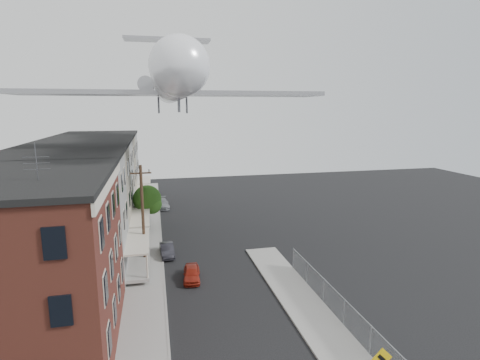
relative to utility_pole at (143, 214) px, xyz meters
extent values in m
cube|color=gray|center=(0.10, 6.00, -4.61)|extent=(3.00, 62.00, 0.12)
cube|color=gray|center=(11.10, -12.00, -4.61)|extent=(3.00, 26.00, 0.12)
cube|color=gray|center=(1.55, 6.00, -4.60)|extent=(0.15, 62.00, 0.14)
cube|color=gray|center=(9.65, -12.00, -4.60)|extent=(0.15, 26.00, 0.14)
cube|color=#361A11|center=(-6.40, -11.00, 0.33)|extent=(10.00, 12.00, 10.00)
cube|color=black|center=(-6.40, -11.00, 5.48)|extent=(10.30, 12.30, 0.30)
cube|color=beige|center=(-1.32, -11.00, 5.03)|extent=(0.16, 12.20, 0.60)
cylinder|color=#515156|center=(-4.40, -13.00, 6.48)|extent=(0.04, 0.04, 2.00)
cube|color=slate|center=(-6.40, -1.50, 0.33)|extent=(10.00, 7.00, 10.00)
cube|color=black|center=(-6.40, -1.50, 5.48)|extent=(10.25, 7.00, 0.30)
cube|color=gray|center=(-0.50, -1.50, -4.12)|extent=(1.80, 6.40, 0.25)
cube|color=beige|center=(-0.50, -1.50, -1.92)|extent=(1.90, 6.50, 0.15)
cube|color=gray|center=(-6.40, 5.50, 0.33)|extent=(10.00, 7.00, 10.00)
cube|color=black|center=(-6.40, 5.50, 5.48)|extent=(10.25, 7.00, 0.30)
cube|color=gray|center=(-0.50, 5.50, -4.12)|extent=(1.80, 6.40, 0.25)
cube|color=beige|center=(-0.50, 5.50, -1.92)|extent=(1.90, 6.50, 0.15)
cube|color=slate|center=(-6.40, 12.50, 0.33)|extent=(10.00, 7.00, 10.00)
cube|color=black|center=(-6.40, 12.50, 5.48)|extent=(10.25, 7.00, 0.30)
cube|color=gray|center=(-0.50, 12.50, -4.12)|extent=(1.80, 6.40, 0.25)
cube|color=beige|center=(-0.50, 12.50, -1.92)|extent=(1.90, 6.50, 0.15)
cube|color=gray|center=(-6.40, 19.50, 0.33)|extent=(10.00, 7.00, 10.00)
cube|color=black|center=(-6.40, 19.50, 5.48)|extent=(10.25, 7.00, 0.30)
cube|color=gray|center=(-0.50, 19.50, -4.12)|extent=(1.80, 6.40, 0.25)
cube|color=beige|center=(-0.50, 19.50, -1.92)|extent=(1.90, 6.50, 0.15)
cube|color=slate|center=(-6.40, 26.50, 0.33)|extent=(10.00, 7.00, 10.00)
cube|color=black|center=(-6.40, 26.50, 5.48)|extent=(10.25, 7.00, 0.30)
cube|color=gray|center=(-0.50, 26.50, -4.12)|extent=(1.80, 6.40, 0.25)
cube|color=beige|center=(-0.50, 26.50, -1.92)|extent=(1.90, 6.50, 0.15)
cylinder|color=gray|center=(12.60, -16.00, -3.72)|extent=(0.06, 0.06, 1.90)
cylinder|color=gray|center=(12.60, -13.00, -3.72)|extent=(0.06, 0.06, 1.90)
cylinder|color=gray|center=(12.60, -10.00, -3.72)|extent=(0.06, 0.06, 1.90)
cylinder|color=gray|center=(12.60, -7.00, -3.72)|extent=(0.06, 0.06, 1.90)
cylinder|color=gray|center=(12.60, -4.00, -3.72)|extent=(0.06, 0.06, 1.90)
cube|color=gray|center=(12.60, -13.00, -2.82)|extent=(0.04, 18.00, 0.04)
cube|color=gray|center=(12.60, -13.00, -3.72)|extent=(0.02, 18.00, 1.80)
cube|color=#E4B70C|center=(11.20, -19.04, -2.42)|extent=(1.10, 0.03, 1.10)
cube|color=black|center=(11.20, -19.06, -2.42)|extent=(0.52, 0.02, 0.52)
cylinder|color=black|center=(0.00, 0.00, -0.17)|extent=(0.26, 0.26, 9.00)
cube|color=black|center=(0.00, 0.00, 3.63)|extent=(1.80, 0.12, 0.12)
cylinder|color=black|center=(-0.70, 0.00, 3.83)|extent=(0.08, 0.08, 0.25)
cylinder|color=black|center=(0.70, 0.00, 3.83)|extent=(0.08, 0.08, 0.25)
cylinder|color=black|center=(0.20, 10.00, -3.47)|extent=(0.24, 0.24, 2.40)
sphere|color=#1F4211|center=(0.20, 10.00, -1.07)|extent=(3.20, 3.20, 3.20)
sphere|color=#1F4211|center=(0.70, 9.70, -1.63)|extent=(2.24, 2.24, 2.24)
imported|color=maroon|center=(3.76, -4.15, -4.11)|extent=(1.64, 3.42, 1.13)
imported|color=black|center=(2.00, 1.50, -4.10)|extent=(1.39, 3.52, 1.14)
imported|color=gray|center=(2.00, 19.39, -4.05)|extent=(2.03, 4.41, 1.25)
cylinder|color=white|center=(3.18, 4.38, 11.59)|extent=(4.21, 27.53, 3.66)
sphere|color=white|center=(2.90, -9.34, 11.59)|extent=(3.66, 3.66, 3.66)
cone|color=white|center=(3.45, 18.11, 11.59)|extent=(3.73, 3.51, 3.66)
cube|color=#939399|center=(3.14, 2.67, 10.44)|extent=(27.55, 5.36, 0.40)
cylinder|color=#939399|center=(0.63, 14.16, 11.82)|extent=(1.92, 4.61, 1.83)
cylinder|color=#939399|center=(6.12, 14.05, 11.82)|extent=(1.92, 4.61, 1.83)
cube|color=white|center=(3.44, 17.54, 14.79)|extent=(0.37, 4.35, 6.41)
cube|color=#939399|center=(3.47, 18.68, 17.77)|extent=(10.93, 3.19, 0.29)
cylinder|color=#515156|center=(2.95, -7.06, 9.53)|extent=(0.18, 0.18, 1.37)
camera|label=1|loc=(1.20, -32.77, 9.10)|focal=28.00mm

